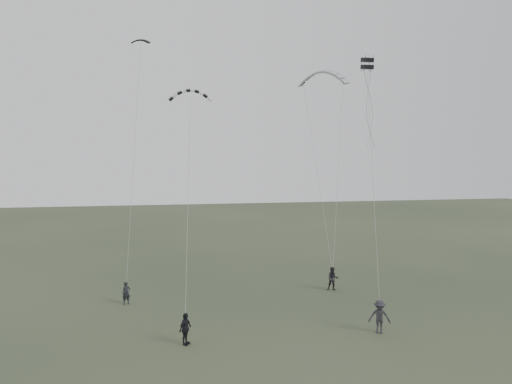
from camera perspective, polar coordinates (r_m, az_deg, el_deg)
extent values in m
plane|color=#2D3925|center=(29.97, -0.39, -14.88)|extent=(140.00, 140.00, 0.00)
imported|color=black|center=(34.54, -14.60, -11.12)|extent=(0.63, 0.51, 1.48)
imported|color=black|center=(37.08, 8.78, -9.76)|extent=(0.95, 0.81, 1.71)
imported|color=black|center=(27.04, -8.08, -15.23)|extent=(0.91, 1.03, 1.67)
imported|color=#27262B|center=(29.14, 13.94, -13.66)|extent=(1.37, 1.12, 1.85)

